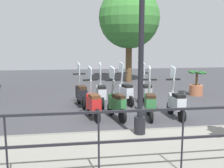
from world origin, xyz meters
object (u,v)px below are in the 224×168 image
(scooter_near_3, at_px, (93,103))
(lamp_post_near, at_px, (141,57))
(potted_palm, at_px, (196,85))
(scooter_far_1, at_px, (125,92))
(tree_distant, at_px, (129,18))
(scooter_far_0, at_px, (146,92))
(scooter_near_1, at_px, (150,103))
(scooter_far_2, at_px, (101,93))
(scooter_far_3, at_px, (81,93))
(scooter_near_0, at_px, (176,102))
(scooter_near_2, at_px, (117,103))

(scooter_near_3, bearing_deg, lamp_post_near, -163.66)
(potted_palm, bearing_deg, scooter_far_1, 109.61)
(potted_palm, bearing_deg, tree_distant, 26.33)
(scooter_near_3, height_order, scooter_far_0, same)
(lamp_post_near, xyz_separation_m, tree_distant, (8.79, -1.59, 1.71))
(scooter_near_1, relative_size, scooter_far_0, 1.00)
(scooter_far_2, bearing_deg, scooter_far_1, -83.57)
(tree_distant, distance_m, scooter_far_0, 6.39)
(scooter_far_2, bearing_deg, tree_distant, -21.81)
(potted_palm, xyz_separation_m, scooter_far_3, (-1.27, 4.95, 0.04))
(tree_distant, bearing_deg, scooter_far_2, 158.69)
(scooter_near_0, relative_size, scooter_far_2, 1.00)
(scooter_near_2, bearing_deg, lamp_post_near, 173.93)
(scooter_far_0, bearing_deg, scooter_far_2, 89.42)
(potted_palm, height_order, scooter_near_2, scooter_near_2)
(potted_palm, height_order, scooter_near_3, scooter_near_3)
(scooter_near_1, bearing_deg, lamp_post_near, 166.31)
(scooter_near_0, bearing_deg, scooter_far_0, 12.79)
(scooter_near_3, xyz_separation_m, scooter_far_1, (1.61, -1.27, 0.00))
(scooter_near_1, distance_m, scooter_near_3, 1.68)
(scooter_near_0, xyz_separation_m, scooter_near_3, (0.24, 2.46, 0.00))
(lamp_post_near, relative_size, scooter_far_1, 2.60)
(scooter_near_0, height_order, scooter_near_3, same)
(scooter_far_0, relative_size, scooter_far_3, 1.00)
(scooter_near_3, distance_m, scooter_far_1, 2.05)
(tree_distant, bearing_deg, scooter_far_0, 174.46)
(scooter_far_0, height_order, scooter_far_3, same)
(potted_palm, height_order, scooter_near_1, scooter_near_1)
(lamp_post_near, height_order, scooter_far_1, lamp_post_near)
(lamp_post_near, xyz_separation_m, scooter_near_1, (1.59, -0.72, -1.43))
(tree_distant, bearing_deg, scooter_near_2, 165.33)
(potted_palm, bearing_deg, lamp_post_near, 141.24)
(potted_palm, relative_size, scooter_far_3, 0.69)
(lamp_post_near, relative_size, potted_palm, 3.78)
(scooter_near_2, height_order, scooter_far_3, same)
(scooter_far_1, bearing_deg, scooter_far_2, 79.88)
(scooter_far_1, relative_size, scooter_far_3, 1.00)
(scooter_near_2, height_order, scooter_near_3, same)
(scooter_near_3, relative_size, scooter_far_3, 1.00)
(scooter_near_0, xyz_separation_m, scooter_near_1, (0.06, 0.79, 0.00))
(tree_distant, bearing_deg, potted_palm, -153.67)
(scooter_near_0, distance_m, scooter_far_3, 3.30)
(scooter_near_2, distance_m, scooter_far_2, 1.63)
(tree_distant, height_order, scooter_far_3, tree_distant)
(scooter_near_1, bearing_deg, scooter_near_3, 94.37)
(scooter_near_1, relative_size, scooter_far_3, 1.00)
(tree_distant, height_order, scooter_near_1, tree_distant)
(scooter_near_0, height_order, scooter_far_0, same)
(lamp_post_near, xyz_separation_m, scooter_near_0, (1.53, -1.51, -1.43))
(tree_distant, distance_m, scooter_far_1, 6.38)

